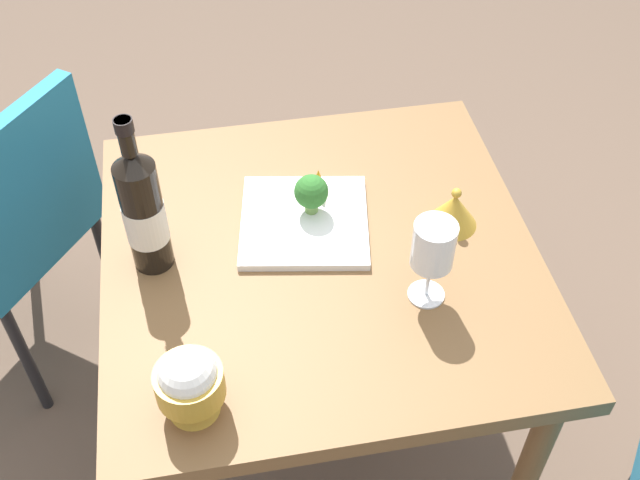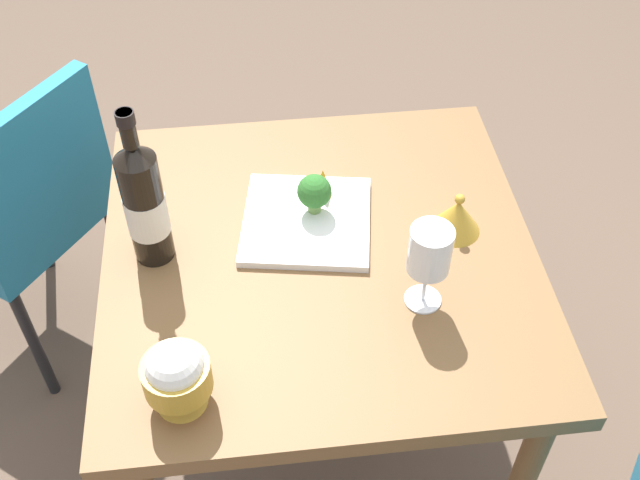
% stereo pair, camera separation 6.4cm
% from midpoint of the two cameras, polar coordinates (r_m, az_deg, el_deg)
% --- Properties ---
extents(ground_plane, '(8.00, 8.00, 0.00)m').
position_cam_midpoint_polar(ground_plane, '(2.09, 0.90, -14.66)').
color(ground_plane, brown).
extents(dining_table, '(0.83, 0.83, 0.74)m').
position_cam_midpoint_polar(dining_table, '(1.56, 1.17, -3.17)').
color(dining_table, brown).
rests_on(dining_table, ground_plane).
extents(chair_near_window, '(0.56, 0.56, 0.85)m').
position_cam_midpoint_polar(chair_near_window, '(1.99, -19.76, 2.34)').
color(chair_near_window, teal).
rests_on(chair_near_window, ground_plane).
extents(wine_bottle, '(0.08, 0.08, 0.34)m').
position_cam_midpoint_polar(wine_bottle, '(1.42, -11.57, 2.66)').
color(wine_bottle, black).
rests_on(wine_bottle, dining_table).
extents(wine_glass, '(0.08, 0.08, 0.18)m').
position_cam_midpoint_polar(wine_glass, '(1.33, 9.46, -0.92)').
color(wine_glass, white).
rests_on(wine_glass, dining_table).
extents(rice_bowl, '(0.11, 0.11, 0.14)m').
position_cam_midpoint_polar(rice_bowl, '(1.24, -9.06, -9.90)').
color(rice_bowl, gold).
rests_on(rice_bowl, dining_table).
extents(rice_bowl_lid, '(0.10, 0.10, 0.09)m').
position_cam_midpoint_polar(rice_bowl_lid, '(1.53, 11.23, 1.73)').
color(rice_bowl_lid, gold).
rests_on(rice_bowl_lid, dining_table).
extents(serving_plate, '(0.29, 0.29, 0.02)m').
position_cam_midpoint_polar(serving_plate, '(1.54, 0.20, 1.40)').
color(serving_plate, white).
rests_on(serving_plate, dining_table).
extents(broccoli_floret, '(0.07, 0.07, 0.09)m').
position_cam_midpoint_polar(broccoli_floret, '(1.51, 0.67, 3.52)').
color(broccoli_floret, '#729E4C').
rests_on(broccoli_floret, serving_plate).
extents(carrot_garnish_left, '(0.04, 0.04, 0.07)m').
position_cam_midpoint_polar(carrot_garnish_left, '(1.56, 1.39, 4.26)').
color(carrot_garnish_left, orange).
rests_on(carrot_garnish_left, serving_plate).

